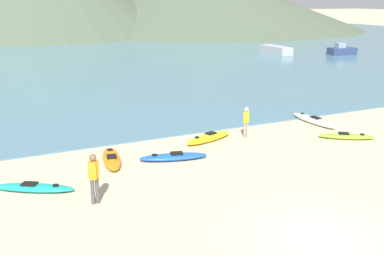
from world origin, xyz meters
TOP-DOWN VIEW (x-y plane):
  - ground_plane at (0.00, 0.00)m, footprint 400.00×400.00m
  - bay_water at (0.00, 45.75)m, footprint 160.00×70.00m
  - kayak_on_sand_0 at (7.43, 6.86)m, footprint 2.61×2.00m
  - kayak_on_sand_1 at (-1.35, 7.76)m, footprint 2.98×1.42m
  - kayak_on_sand_2 at (1.18, 9.39)m, footprint 2.83×1.41m
  - kayak_on_sand_3 at (-3.78, 8.70)m, footprint 1.25×2.93m
  - kayak_on_sand_4 at (7.82, 9.75)m, footprint 0.71×3.32m
  - kayak_on_sand_5 at (-7.10, 6.97)m, footprint 2.87×2.06m
  - person_near_foreground at (-5.36, 5.03)m, footprint 0.36×0.30m
  - person_near_waterline at (3.08, 9.11)m, footprint 0.31×0.27m
  - moored_boat_0 at (24.53, 36.59)m, footprint 1.67×4.99m
  - moored_boat_1 at (30.80, 32.07)m, footprint 3.40×1.96m

SIDE VIEW (x-z plane):
  - ground_plane at x=0.00m, z-range 0.00..0.00m
  - bay_water at x=0.00m, z-range 0.00..0.06m
  - kayak_on_sand_0 at x=7.43m, z-range -0.02..0.28m
  - kayak_on_sand_5 at x=-7.10m, z-range -0.02..0.28m
  - kayak_on_sand_3 at x=-3.78m, z-range -0.02..0.28m
  - kayak_on_sand_1 at x=-1.35m, z-range -0.02..0.30m
  - kayak_on_sand_4 at x=7.82m, z-range -0.02..0.38m
  - kayak_on_sand_2 at x=1.18m, z-range -0.02..0.39m
  - moored_boat_0 at x=24.53m, z-range 0.06..0.93m
  - moored_boat_1 at x=30.80m, z-range -0.15..1.24m
  - person_near_waterline at x=3.08m, z-range 0.11..1.65m
  - person_near_foreground at x=-5.36m, z-range 0.13..1.88m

